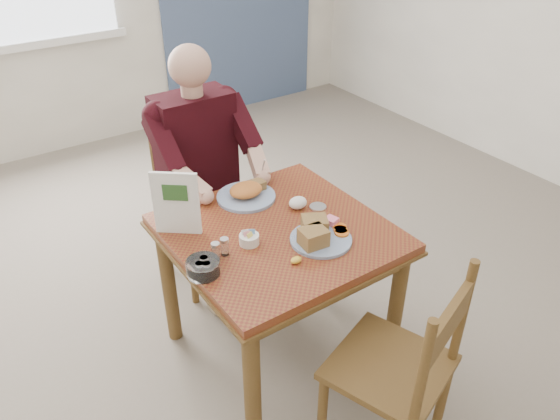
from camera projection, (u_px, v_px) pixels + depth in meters
floor at (278, 350)px, 2.80m from camera, size 6.00×6.00×0.00m
lemon_wedge at (296, 260)px, 2.19m from camera, size 0.06×0.05×0.03m
napkin at (298, 203)px, 2.53m from camera, size 0.11×0.10×0.06m
metal_dish at (318, 207)px, 2.54m from camera, size 0.09×0.09×0.01m
table at (278, 249)px, 2.45m from camera, size 0.92×0.92×0.75m
chair_far at (199, 203)px, 3.10m from camera, size 0.42×0.42×0.95m
chair_near at (401, 370)px, 2.07m from camera, size 0.54×0.54×0.95m
diner at (202, 157)px, 2.86m from camera, size 0.53×0.56×1.39m
near_plate at (318, 234)px, 2.31m from camera, size 0.32×0.32×0.09m
far_plate at (247, 193)px, 2.61m from camera, size 0.29×0.29×0.08m
caddy at (249, 239)px, 2.29m from camera, size 0.10×0.10×0.06m
shakers at (220, 249)px, 2.20m from camera, size 0.09×0.05×0.08m
creamer at (203, 267)px, 2.12m from camera, size 0.16×0.16×0.06m
menu at (176, 203)px, 2.30m from camera, size 0.17×0.14×0.29m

